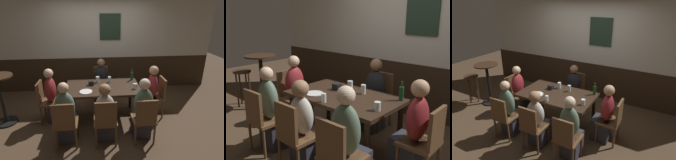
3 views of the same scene
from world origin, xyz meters
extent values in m
plane|color=#4C3826|center=(0.00, 0.00, 0.00)|extent=(12.00, 12.00, 0.00)
cube|color=#332316|center=(0.00, 1.65, 0.47)|extent=(6.40, 0.10, 0.95)
cube|color=beige|center=(0.00, 1.65, 1.77)|extent=(6.40, 0.10, 1.65)
cube|color=#233828|center=(0.30, 1.58, 1.79)|extent=(0.56, 0.03, 0.68)
cube|color=black|center=(0.00, 0.00, 0.71)|extent=(1.53, 0.91, 0.05)
cylinder|color=black|center=(-0.67, -0.38, 0.34)|extent=(0.07, 0.07, 0.69)
cylinder|color=black|center=(0.67, -0.38, 0.34)|extent=(0.07, 0.07, 0.69)
cylinder|color=black|center=(-0.67, 0.38, 0.34)|extent=(0.07, 0.07, 0.69)
cylinder|color=black|center=(0.67, 0.38, 0.34)|extent=(0.07, 0.07, 0.69)
cube|color=brown|center=(-0.67, -0.80, 0.43)|extent=(0.40, 0.40, 0.04)
cube|color=brown|center=(-0.67, -0.98, 0.67)|extent=(0.36, 0.04, 0.43)
cylinder|color=brown|center=(-0.84, -0.63, 0.21)|extent=(0.04, 0.04, 0.41)
cylinder|color=brown|center=(-0.50, -0.63, 0.21)|extent=(0.04, 0.04, 0.41)
cylinder|color=brown|center=(-0.84, -0.97, 0.21)|extent=(0.04, 0.04, 0.41)
cylinder|color=brown|center=(-0.50, -0.97, 0.21)|extent=(0.04, 0.04, 0.41)
cube|color=brown|center=(0.00, 0.80, 0.43)|extent=(0.40, 0.40, 0.04)
cube|color=brown|center=(0.00, 0.98, 0.67)|extent=(0.36, 0.04, 0.43)
cylinder|color=brown|center=(0.17, 0.63, 0.21)|extent=(0.04, 0.04, 0.41)
cylinder|color=brown|center=(-0.17, 0.63, 0.21)|extent=(0.04, 0.04, 0.41)
cylinder|color=brown|center=(0.17, 0.97, 0.21)|extent=(0.04, 0.04, 0.41)
cylinder|color=brown|center=(-0.17, 0.97, 0.21)|extent=(0.04, 0.04, 0.41)
cube|color=brown|center=(-1.11, 0.00, 0.43)|extent=(0.40, 0.40, 0.04)
cube|color=brown|center=(-1.29, 0.00, 0.67)|extent=(0.04, 0.36, 0.43)
cylinder|color=brown|center=(-0.94, 0.17, 0.21)|extent=(0.04, 0.04, 0.41)
cylinder|color=brown|center=(-0.94, -0.17, 0.21)|extent=(0.04, 0.04, 0.41)
cylinder|color=brown|center=(-1.28, 0.17, 0.21)|extent=(0.04, 0.04, 0.41)
cylinder|color=brown|center=(-1.28, -0.17, 0.21)|extent=(0.04, 0.04, 0.41)
cube|color=brown|center=(1.11, 0.00, 0.43)|extent=(0.40, 0.40, 0.04)
cube|color=brown|center=(1.29, 0.00, 0.67)|extent=(0.04, 0.36, 0.43)
cylinder|color=brown|center=(0.94, 0.17, 0.21)|extent=(0.04, 0.04, 0.41)
cylinder|color=brown|center=(1.28, 0.17, 0.21)|extent=(0.04, 0.04, 0.41)
cube|color=brown|center=(0.00, -0.80, 0.43)|extent=(0.40, 0.40, 0.04)
cube|color=brown|center=(0.00, -0.98, 0.67)|extent=(0.36, 0.04, 0.43)
cylinder|color=brown|center=(-0.17, -0.63, 0.21)|extent=(0.04, 0.04, 0.41)
cylinder|color=brown|center=(0.17, -0.63, 0.21)|extent=(0.04, 0.04, 0.41)
cylinder|color=brown|center=(-0.17, -0.97, 0.21)|extent=(0.04, 0.04, 0.41)
cube|color=brown|center=(0.67, -0.80, 0.43)|extent=(0.40, 0.40, 0.04)
cube|color=brown|center=(0.67, -0.98, 0.67)|extent=(0.36, 0.04, 0.43)
cube|color=#2D2D38|center=(-0.67, -0.67, 0.23)|extent=(0.32, 0.34, 0.45)
ellipsoid|color=#56705B|center=(-0.67, -0.76, 0.72)|extent=(0.34, 0.22, 0.54)
sphere|color=#DBB293|center=(-0.67, -0.76, 1.07)|extent=(0.18, 0.18, 0.18)
cube|color=#2D2D38|center=(0.00, 0.67, 0.23)|extent=(0.32, 0.34, 0.45)
ellipsoid|color=black|center=(0.00, 0.76, 0.70)|extent=(0.34, 0.22, 0.51)
sphere|color=#936B4C|center=(0.00, 0.76, 1.04)|extent=(0.19, 0.19, 0.19)
cube|color=#2D2D38|center=(-0.98, 0.00, 0.23)|extent=(0.34, 0.32, 0.45)
ellipsoid|color=maroon|center=(-1.07, 0.00, 0.72)|extent=(0.22, 0.34, 0.53)
sphere|color=#DBB293|center=(-1.07, 0.00, 1.06)|extent=(0.18, 0.18, 0.18)
cube|color=#2D2D38|center=(0.98, 0.00, 0.23)|extent=(0.34, 0.32, 0.45)
ellipsoid|color=maroon|center=(1.07, 0.00, 0.71)|extent=(0.22, 0.34, 0.52)
sphere|color=tan|center=(1.07, 0.00, 1.06)|extent=(0.19, 0.19, 0.19)
cube|color=#2D2D38|center=(0.00, -0.67, 0.23)|extent=(0.32, 0.34, 0.45)
ellipsoid|color=beige|center=(0.00, -0.76, 0.68)|extent=(0.34, 0.22, 0.46)
sphere|color=#936B4C|center=(0.00, -0.76, 1.01)|extent=(0.20, 0.20, 0.20)
ellipsoid|color=#56705B|center=(0.67, -0.76, 0.72)|extent=(0.34, 0.22, 0.55)
sphere|color=beige|center=(0.67, -0.76, 1.08)|extent=(0.19, 0.19, 0.19)
cylinder|color=silver|center=(0.16, 0.22, 0.80)|extent=(0.07, 0.07, 0.13)
cylinder|color=gold|center=(0.16, 0.22, 0.77)|extent=(0.06, 0.06, 0.07)
cylinder|color=silver|center=(-0.10, 0.25, 0.81)|extent=(0.08, 0.08, 0.13)
cylinder|color=silver|center=(-0.10, 0.25, 0.77)|extent=(0.07, 0.07, 0.07)
cylinder|color=silver|center=(-0.01, -0.38, 0.80)|extent=(0.06, 0.06, 0.11)
cylinder|color=#B26623|center=(-0.01, -0.38, 0.77)|extent=(0.06, 0.06, 0.06)
cylinder|color=silver|center=(0.65, -0.16, 0.79)|extent=(0.08, 0.08, 0.11)
cylinder|color=gold|center=(0.65, -0.16, 0.77)|extent=(0.07, 0.07, 0.07)
cylinder|color=#194723|center=(0.68, 0.33, 0.83)|extent=(0.06, 0.06, 0.18)
cylinder|color=#194723|center=(0.68, 0.33, 0.96)|extent=(0.03, 0.03, 0.07)
cylinder|color=white|center=(-0.34, -0.24, 0.75)|extent=(0.25, 0.25, 0.01)
cube|color=black|center=(-0.24, 0.11, 0.79)|extent=(0.11, 0.09, 0.09)
cylinder|color=black|center=(-2.04, -0.01, 0.01)|extent=(0.44, 0.44, 0.03)
cylinder|color=black|center=(-2.04, -0.01, 0.53)|extent=(0.07, 0.07, 0.99)
cylinder|color=#382316|center=(-2.04, -0.01, 1.04)|extent=(0.56, 0.56, 0.03)
cylinder|color=#422B1C|center=(-2.49, -0.16, 0.70)|extent=(0.34, 0.34, 0.04)
cylinder|color=#422B1C|center=(-2.36, -0.16, 0.34)|extent=(0.03, 0.03, 0.68)
cylinder|color=#422B1C|center=(-2.49, -0.03, 0.34)|extent=(0.03, 0.03, 0.68)
cylinder|color=#422B1C|center=(-2.62, -0.16, 0.34)|extent=(0.03, 0.03, 0.68)
cylinder|color=#422B1C|center=(-2.49, -0.29, 0.34)|extent=(0.03, 0.03, 0.68)
camera|label=1|loc=(-0.15, -3.58, 2.27)|focal=29.96mm
camera|label=2|loc=(2.18, -2.53, 1.87)|focal=41.59mm
camera|label=3|loc=(1.91, -3.16, 2.57)|focal=32.07mm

